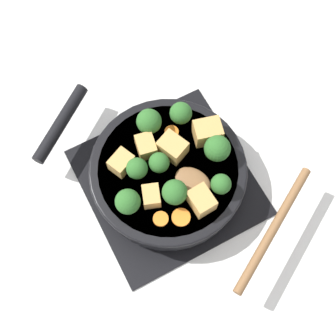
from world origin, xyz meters
name	(u,v)px	position (x,y,z in m)	size (l,w,h in m)	color
ground_plane	(168,182)	(0.00, 0.00, 0.00)	(2.40, 2.40, 0.00)	silver
front_burner_grate	(168,180)	(0.00, 0.00, 0.01)	(0.31, 0.31, 0.03)	black
skillet_pan	(167,172)	(0.00, 0.00, 0.06)	(0.39, 0.36, 0.05)	black
wooden_spoon	(239,209)	(-0.13, -0.07, 0.09)	(0.25, 0.23, 0.02)	brown
tofu_cube_center_large	(151,196)	(-0.04, 0.05, 0.09)	(0.04, 0.03, 0.03)	tan
tofu_cube_near_handle	(172,147)	(0.02, -0.02, 0.10)	(0.05, 0.04, 0.04)	tan
tofu_cube_east_chunk	(201,201)	(-0.09, -0.02, 0.10)	(0.05, 0.04, 0.04)	tan
tofu_cube_west_chunk	(121,163)	(0.04, 0.07, 0.09)	(0.04, 0.03, 0.03)	tan
tofu_cube_back_piece	(207,132)	(0.02, -0.09, 0.10)	(0.05, 0.04, 0.04)	tan
tofu_cube_front_piece	(146,146)	(0.05, 0.02, 0.09)	(0.04, 0.03, 0.03)	tan
broccoli_floret_near_spoon	(159,163)	(0.01, 0.01, 0.10)	(0.04, 0.04, 0.04)	#709956
broccoli_floret_center_top	(175,192)	(-0.05, 0.02, 0.11)	(0.04, 0.04, 0.05)	#709956
broccoli_floret_east_rim	(217,149)	(-0.02, -0.09, 0.11)	(0.05, 0.05, 0.05)	#709956
broccoli_floret_west_rim	(221,184)	(-0.08, -0.06, 0.10)	(0.04, 0.04, 0.04)	#709956
broccoli_floret_north_edge	(137,169)	(0.02, 0.05, 0.10)	(0.04, 0.04, 0.05)	#709956
broccoli_floret_south_cluster	(128,202)	(-0.03, 0.09, 0.11)	(0.04, 0.04, 0.05)	#709956
broccoli_floret_mid_floret	(181,113)	(0.08, -0.07, 0.11)	(0.04, 0.04, 0.05)	#709956
broccoli_floret_small_inner	(149,121)	(0.09, -0.01, 0.11)	(0.05, 0.05, 0.05)	#709956
carrot_slice_orange_thin	(161,219)	(-0.08, 0.06, 0.08)	(0.03, 0.03, 0.01)	orange
carrot_slice_near_center	(172,132)	(0.06, -0.04, 0.08)	(0.03, 0.03, 0.01)	orange
carrot_slice_edge_slice	(181,217)	(-0.09, 0.02, 0.08)	(0.03, 0.03, 0.01)	orange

